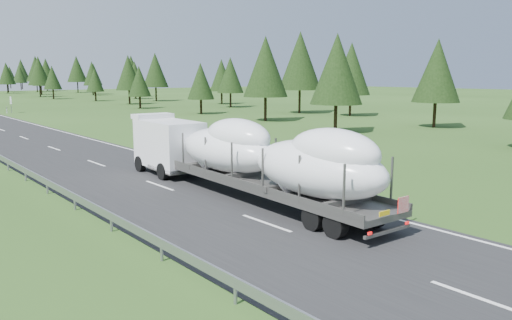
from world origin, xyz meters
TOP-DOWN VIEW (x-y plane):
  - ground at (0.00, 0.00)m, footprint 400.00×400.00m
  - highway_sign at (7.20, 80.00)m, footprint 0.08×0.90m
  - tree_line_right at (39.73, 100.97)m, footprint 27.59×268.72m
  - boat_truck at (2.12, 13.13)m, footprint 3.27×19.12m

SIDE VIEW (x-z plane):
  - ground at x=0.00m, z-range 0.00..0.00m
  - highway_sign at x=7.20m, z-range 0.51..3.11m
  - boat_truck at x=2.12m, z-range 0.21..4.12m
  - tree_line_right at x=39.73m, z-range 0.55..13.19m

